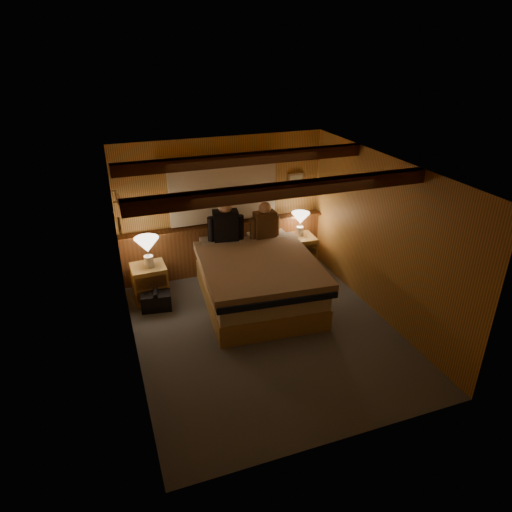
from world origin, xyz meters
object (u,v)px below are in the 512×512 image
nightstand_right (298,252)px  duffel_bag (156,301)px  bed (257,279)px  person_left (226,223)px  lamp_left (147,247)px  person_right (265,223)px  nightstand_left (150,282)px  lamp_right (300,220)px

nightstand_right → duffel_bag: 2.74m
bed → person_left: 1.11m
person_left → bed: bearing=-64.9°
duffel_bag → lamp_left: bearing=100.2°
bed → duffel_bag: size_ratio=4.84×
nightstand_right → person_left: person_left is taller
person_right → duffel_bag: size_ratio=1.33×
lamp_left → person_right: (1.98, 0.12, 0.09)m
lamp_left → person_right: size_ratio=0.76×
nightstand_left → lamp_right: 2.83m
nightstand_right → bed: bearing=-138.6°
bed → person_right: person_right is taller
person_left → person_right: 0.67m
bed → lamp_right: bearing=43.7°
person_right → bed: bearing=-120.6°
nightstand_left → person_left: person_left is taller
lamp_left → person_left: bearing=9.4°
lamp_right → person_right: bearing=-166.6°
nightstand_left → nightstand_right: nightstand_right is taller
nightstand_right → duffel_bag: nightstand_right is taller
nightstand_left → duffel_bag: nightstand_left is taller
lamp_right → bed: bearing=-141.0°
nightstand_left → nightstand_right: 2.72m
nightstand_left → nightstand_right: size_ratio=0.96×
person_right → nightstand_right: bearing=7.9°
lamp_left → lamp_right: bearing=6.2°
lamp_left → lamp_right: 2.74m
bed → person_right: bearing=66.4°
bed → nightstand_right: (1.12, 0.89, -0.09)m
duffel_bag → nightstand_left: bearing=103.6°
lamp_left → person_left: person_left is taller
person_right → duffel_bag: person_right is taller
bed → duffel_bag: (-1.56, 0.31, -0.25)m
lamp_right → person_left: 1.41m
bed → person_left: size_ratio=3.21×
duffel_bag → person_left: bearing=30.6°
nightstand_left → person_right: bearing=0.8°
bed → nightstand_left: bearing=161.9°
lamp_right → duffel_bag: lamp_right is taller
nightstand_left → person_left: size_ratio=0.79×
nightstand_left → duffel_bag: bearing=-86.0°
person_left → lamp_left: bearing=-161.6°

